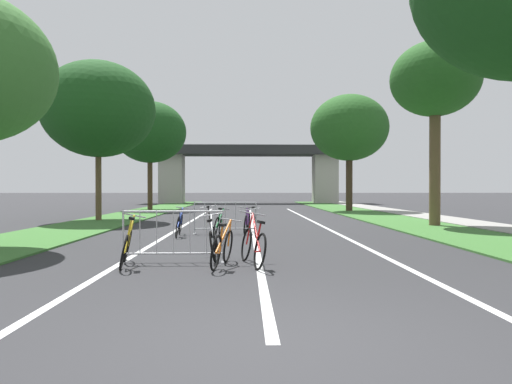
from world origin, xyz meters
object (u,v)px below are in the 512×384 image
at_px(crowd_barrier_nearest, 173,237).
at_px(bicycle_blue_8, 179,224).
at_px(tree_left_pine_near, 98,109).
at_px(bicycle_white_6, 255,224).
at_px(tree_right_cypress_far, 349,128).
at_px(bicycle_black_5, 210,222).
at_px(crowd_barrier_second, 225,218).
at_px(bicycle_red_1, 253,245).
at_px(bicycle_silver_7, 214,241).
at_px(tree_right_oak_near, 435,81).
at_px(bicycle_orange_3, 223,247).
at_px(tree_left_maple_mid, 150,132).
at_px(bicycle_yellow_2, 126,246).
at_px(bicycle_green_0, 219,224).
at_px(bicycle_purple_4, 247,222).

distance_m(crowd_barrier_nearest, bicycle_blue_8, 5.21).
relative_size(tree_left_pine_near, bicycle_white_6, 4.18).
distance_m(tree_right_cypress_far, bicycle_black_5, 16.94).
height_order(crowd_barrier_second, bicycle_red_1, crowd_barrier_second).
xyz_separation_m(crowd_barrier_second, bicycle_blue_8, (-1.42, -0.53, -0.15)).
relative_size(bicycle_red_1, bicycle_silver_7, 1.03).
xyz_separation_m(tree_left_pine_near, tree_right_oak_near, (14.19, -3.37, 0.60)).
bearing_deg(bicycle_orange_3, bicycle_silver_7, 113.59).
xyz_separation_m(tree_left_maple_mid, bicycle_yellow_2, (4.28, -22.76, -4.95)).
bearing_deg(bicycle_yellow_2, bicycle_blue_8, 77.77).
height_order(crowd_barrier_second, bicycle_silver_7, crowd_barrier_second).
height_order(bicycle_green_0, bicycle_white_6, bicycle_white_6).
height_order(bicycle_purple_4, bicycle_silver_7, bicycle_silver_7).
relative_size(bicycle_white_6, bicycle_silver_7, 1.01).
xyz_separation_m(bicycle_orange_3, bicycle_black_5, (-0.76, 6.78, -0.01)).
bearing_deg(tree_left_maple_mid, bicycle_blue_8, -75.35).
xyz_separation_m(tree_left_pine_near, tree_left_maple_mid, (0.20, 10.36, 0.21)).
bearing_deg(bicycle_purple_4, bicycle_red_1, 96.98).
bearing_deg(bicycle_white_6, crowd_barrier_nearest, 73.79).
bearing_deg(crowd_barrier_nearest, tree_right_cypress_far, 68.20).
bearing_deg(bicycle_red_1, bicycle_blue_8, 98.97).
relative_size(tree_right_oak_near, bicycle_silver_7, 4.21).
height_order(bicycle_orange_3, bicycle_white_6, bicycle_white_6).
bearing_deg(bicycle_yellow_2, tree_left_maple_mid, 90.47).
distance_m(bicycle_purple_4, bicycle_blue_8, 2.36).
relative_size(bicycle_purple_4, bicycle_black_5, 1.06).
height_order(tree_left_maple_mid, crowd_barrier_nearest, tree_left_maple_mid).
bearing_deg(bicycle_black_5, bicycle_green_0, -76.34).
bearing_deg(tree_right_oak_near, crowd_barrier_second, -160.31).
bearing_deg(bicycle_yellow_2, bicycle_red_1, -9.35).
bearing_deg(bicycle_purple_4, bicycle_green_0, 54.52).
bearing_deg(bicycle_yellow_2, tree_right_cypress_far, 56.47).
bearing_deg(bicycle_green_0, bicycle_yellow_2, -98.70).
bearing_deg(crowd_barrier_nearest, tree_left_pine_near, 113.93).
xyz_separation_m(tree_left_pine_near, bicycle_black_5, (5.57, -5.71, -4.76)).
distance_m(bicycle_yellow_2, bicycle_white_6, 6.27).
bearing_deg(tree_right_oak_near, bicycle_blue_8, -160.16).
relative_size(tree_left_maple_mid, tree_right_oak_near, 1.02).
height_order(crowd_barrier_nearest, bicycle_green_0, crowd_barrier_nearest).
height_order(bicycle_silver_7, bicycle_blue_8, bicycle_silver_7).
height_order(tree_left_pine_near, crowd_barrier_second, tree_left_pine_near).
height_order(tree_right_oak_near, bicycle_purple_4, tree_right_oak_near).
xyz_separation_m(tree_left_maple_mid, tree_right_cypress_far, (13.26, -1.96, 0.07)).
distance_m(tree_left_pine_near, tree_right_cypress_far, 15.87).
xyz_separation_m(tree_right_cypress_far, bicycle_white_6, (-6.41, -15.08, -5.03)).
height_order(tree_right_oak_near, crowd_barrier_second, tree_right_oak_near).
distance_m(tree_right_oak_near, bicycle_white_6, 9.51).
bearing_deg(crowd_barrier_nearest, bicycle_blue_8, 96.93).
relative_size(tree_left_pine_near, tree_right_oak_near, 1.01).
distance_m(tree_left_maple_mid, bicycle_yellow_2, 23.69).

